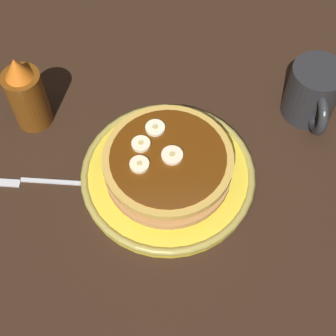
% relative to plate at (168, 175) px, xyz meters
% --- Properties ---
extents(ground_plane, '(1.40, 1.40, 0.03)m').
position_rel_plate_xyz_m(ground_plane, '(0.00, 0.00, -0.03)').
color(ground_plane, black).
extents(plate, '(0.26, 0.26, 0.02)m').
position_rel_plate_xyz_m(plate, '(0.00, 0.00, 0.00)').
color(plate, yellow).
rests_on(plate, ground_plane).
extents(pancake_stack, '(0.20, 0.19, 0.04)m').
position_rel_plate_xyz_m(pancake_stack, '(-0.00, -0.00, 0.03)').
color(pancake_stack, tan).
rests_on(pancake_stack, plate).
extents(banana_slice_0, '(0.03, 0.03, 0.01)m').
position_rel_plate_xyz_m(banana_slice_0, '(-0.00, 0.01, 0.05)').
color(banana_slice_0, '#FDE7BE').
rests_on(banana_slice_0, pancake_stack).
extents(banana_slice_1, '(0.03, 0.03, 0.01)m').
position_rel_plate_xyz_m(banana_slice_1, '(0.01, -0.04, 0.05)').
color(banana_slice_1, '#F7EABD').
rests_on(banana_slice_1, pancake_stack).
extents(banana_slice_2, '(0.03, 0.03, 0.01)m').
position_rel_plate_xyz_m(banana_slice_2, '(-0.02, -0.04, 0.05)').
color(banana_slice_2, '#F6EBBE').
rests_on(banana_slice_2, pancake_stack).
extents(banana_slice_3, '(0.03, 0.03, 0.01)m').
position_rel_plate_xyz_m(banana_slice_3, '(-0.05, -0.02, 0.05)').
color(banana_slice_3, '#EFEEC6').
rests_on(banana_slice_3, pancake_stack).
extents(coffee_mug, '(0.12, 0.08, 0.10)m').
position_rel_plate_xyz_m(coffee_mug, '(-0.12, 0.23, 0.04)').
color(coffee_mug, '#262628').
rests_on(coffee_mug, ground_plane).
extents(fork, '(0.02, 0.13, 0.01)m').
position_rel_plate_xyz_m(fork, '(0.00, -0.20, -0.01)').
color(fork, silver).
rests_on(fork, ground_plane).
extents(syrup_bottle, '(0.06, 0.06, 0.14)m').
position_rel_plate_xyz_m(syrup_bottle, '(-0.12, -0.21, 0.05)').
color(syrup_bottle, brown).
rests_on(syrup_bottle, ground_plane).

